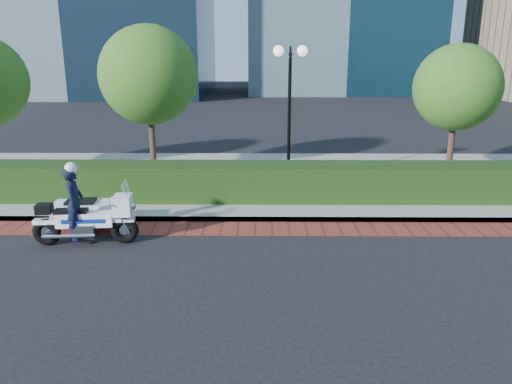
{
  "coord_description": "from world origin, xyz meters",
  "views": [
    {
      "loc": [
        0.13,
        -10.01,
        4.25
      ],
      "look_at": [
        0.02,
        1.31,
        1.0
      ],
      "focal_mm": 35.0,
      "sensor_mm": 36.0,
      "label": 1
    }
  ],
  "objects_px": {
    "lamppost": "(290,94)",
    "tree_c": "(457,88)",
    "tree_b": "(149,75)",
    "police_motorcycle": "(84,212)"
  },
  "relations": [
    {
      "from": "lamppost",
      "to": "police_motorcycle",
      "type": "xyz_separation_m",
      "value": [
        -4.92,
        -4.38,
        -2.31
      ]
    },
    {
      "from": "lamppost",
      "to": "tree_c",
      "type": "relative_size",
      "value": 0.98
    },
    {
      "from": "tree_b",
      "to": "tree_c",
      "type": "relative_size",
      "value": 1.14
    },
    {
      "from": "lamppost",
      "to": "tree_c",
      "type": "height_order",
      "value": "tree_c"
    },
    {
      "from": "police_motorcycle",
      "to": "tree_b",
      "type": "bearing_deg",
      "value": 81.06
    },
    {
      "from": "tree_b",
      "to": "tree_c",
      "type": "height_order",
      "value": "tree_b"
    },
    {
      "from": "lamppost",
      "to": "tree_c",
      "type": "distance_m",
      "value": 5.65
    },
    {
      "from": "tree_c",
      "to": "tree_b",
      "type": "bearing_deg",
      "value": 180.0
    },
    {
      "from": "tree_c",
      "to": "police_motorcycle",
      "type": "distance_m",
      "value": 12.11
    },
    {
      "from": "tree_b",
      "to": "lamppost",
      "type": "bearing_deg",
      "value": -16.11
    }
  ]
}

